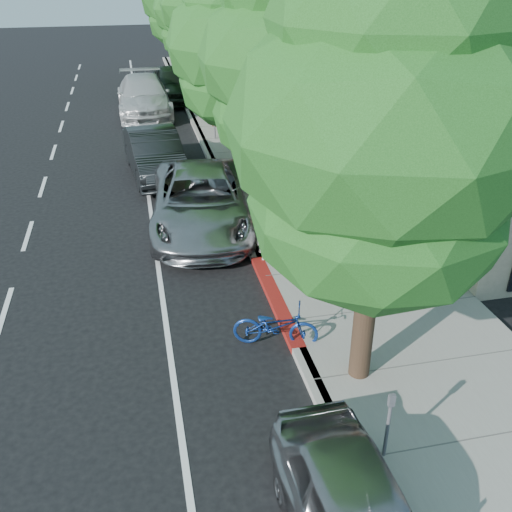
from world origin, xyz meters
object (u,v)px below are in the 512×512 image
object	(u,v)px
street_tree_0	(385,130)
dark_sedan	(155,154)
pedestrian	(307,191)
street_tree_2	(239,47)
street_tree_3	(212,6)
street_tree_1	(285,62)
street_tree_4	(196,10)
cyclist	(266,227)
white_pickup	(144,96)
dark_suv_far	(173,84)
silver_suv	(201,201)
bicycle	(276,326)

from	to	relation	value
street_tree_0	dark_sedan	size ratio (longest dim) A/B	1.60
dark_sedan	pedestrian	size ratio (longest dim) A/B	2.64
street_tree_2	street_tree_3	world-z (taller)	street_tree_3
street_tree_1	street_tree_4	xyz separation A→B (m)	(0.00, 18.00, -0.33)
street_tree_3	cyclist	world-z (taller)	street_tree_3
dark_sedan	pedestrian	distance (m)	6.73
street_tree_4	white_pickup	size ratio (longest dim) A/B	1.19
dark_sedan	white_pickup	distance (m)	9.17
cyclist	dark_sedan	world-z (taller)	cyclist
dark_suv_far	dark_sedan	bearing A→B (deg)	-100.96
street_tree_0	cyclist	distance (m)	6.37
silver_suv	white_pickup	size ratio (longest dim) A/B	0.97
street_tree_3	street_tree_1	bearing A→B (deg)	-90.00
cyclist	street_tree_3	bearing A→B (deg)	15.14
street_tree_0	bicycle	bearing A→B (deg)	132.54
street_tree_4	dark_suv_far	size ratio (longest dim) A/B	1.39
dark_suv_far	pedestrian	world-z (taller)	pedestrian
dark_suv_far	silver_suv	bearing A→B (deg)	-95.07
dark_sedan	silver_suv	bearing A→B (deg)	-83.50
street_tree_2	street_tree_3	distance (m)	6.05
dark_suv_far	street_tree_0	bearing A→B (deg)	-89.53
street_tree_1	dark_suv_far	distance (m)	18.70
street_tree_1	cyclist	xyz separation A→B (m)	(-0.66, -1.00, -3.92)
street_tree_2	dark_sedan	size ratio (longest dim) A/B	1.49
silver_suv	white_pickup	distance (m)	14.00
street_tree_4	pedestrian	distance (m)	17.41
street_tree_4	silver_suv	world-z (taller)	street_tree_4
silver_suv	street_tree_1	bearing A→B (deg)	-30.17
dark_sedan	white_pickup	size ratio (longest dim) A/B	0.80
street_tree_3	white_pickup	xyz separation A→B (m)	(-3.10, 3.46, -4.35)
bicycle	street_tree_2	bearing A→B (deg)	10.96
dark_sedan	white_pickup	world-z (taller)	white_pickup
street_tree_0	bicycle	distance (m)	4.84
pedestrian	bicycle	bearing A→B (deg)	32.18
street_tree_3	pedestrian	xyz separation A→B (m)	(1.03, -11.02, -4.16)
street_tree_4	street_tree_2	bearing A→B (deg)	-90.00
white_pickup	pedestrian	xyz separation A→B (m)	(4.13, -14.48, 0.19)
street_tree_0	cyclist	size ratio (longest dim) A/B	3.94
cyclist	white_pickup	distance (m)	16.64
street_tree_3	bicycle	size ratio (longest dim) A/B	4.67
silver_suv	dark_sedan	distance (m)	4.90
dark_suv_far	pedestrian	bearing A→B (deg)	-84.83
street_tree_4	cyclist	distance (m)	19.35
street_tree_4	bicycle	bearing A→B (deg)	-93.29
dark_suv_far	street_tree_2	bearing A→B (deg)	-86.30
cyclist	pedestrian	world-z (taller)	pedestrian
silver_suv	cyclist	bearing A→B (deg)	-54.83
dark_suv_far	pedestrian	xyz separation A→B (m)	(2.43, -17.23, 0.19)
street_tree_2	pedestrian	bearing A→B (deg)	-78.46
street_tree_0	street_tree_4	size ratio (longest dim) A/B	1.07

